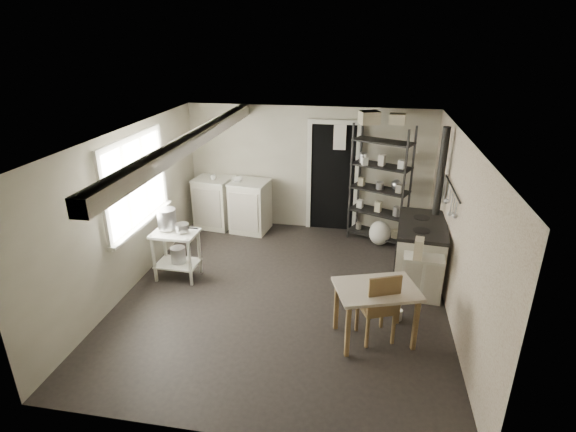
% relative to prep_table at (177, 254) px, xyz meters
% --- Properties ---
extents(floor, '(5.00, 5.00, 0.00)m').
position_rel_prep_table_xyz_m(floor, '(1.69, -0.21, -0.40)').
color(floor, black).
rests_on(floor, ground).
extents(ceiling, '(5.00, 5.00, 0.00)m').
position_rel_prep_table_xyz_m(ceiling, '(1.69, -0.21, 1.90)').
color(ceiling, silver).
rests_on(ceiling, wall_back).
extents(wall_back, '(4.50, 0.02, 2.30)m').
position_rel_prep_table_xyz_m(wall_back, '(1.69, 2.29, 0.75)').
color(wall_back, '#B0AB96').
rests_on(wall_back, ground).
extents(wall_front, '(4.50, 0.02, 2.30)m').
position_rel_prep_table_xyz_m(wall_front, '(1.69, -2.71, 0.75)').
color(wall_front, '#B0AB96').
rests_on(wall_front, ground).
extents(wall_left, '(0.02, 5.00, 2.30)m').
position_rel_prep_table_xyz_m(wall_left, '(-0.56, -0.21, 0.75)').
color(wall_left, '#B0AB96').
rests_on(wall_left, ground).
extents(wall_right, '(0.02, 5.00, 2.30)m').
position_rel_prep_table_xyz_m(wall_right, '(3.94, -0.21, 0.75)').
color(wall_right, '#B0AB96').
rests_on(wall_right, ground).
extents(window, '(0.12, 1.76, 1.28)m').
position_rel_prep_table_xyz_m(window, '(-0.53, -0.01, 1.10)').
color(window, silver).
rests_on(window, wall_left).
extents(doorway, '(0.96, 0.10, 2.08)m').
position_rel_prep_table_xyz_m(doorway, '(2.14, 2.26, 0.60)').
color(doorway, silver).
rests_on(doorway, ground).
extents(ceiling_beam, '(0.18, 5.00, 0.18)m').
position_rel_prep_table_xyz_m(ceiling_beam, '(0.49, -0.21, 1.80)').
color(ceiling_beam, silver).
rests_on(ceiling_beam, ceiling).
extents(wallpaper_panel, '(0.01, 5.00, 2.30)m').
position_rel_prep_table_xyz_m(wallpaper_panel, '(3.93, -0.21, 0.75)').
color(wallpaper_panel, beige).
rests_on(wallpaper_panel, wall_right).
extents(utensil_rail, '(0.06, 1.20, 0.44)m').
position_rel_prep_table_xyz_m(utensil_rail, '(3.88, 0.39, 1.15)').
color(utensil_rail, silver).
rests_on(utensil_rail, wall_right).
extents(prep_table, '(0.67, 0.48, 0.75)m').
position_rel_prep_table_xyz_m(prep_table, '(0.00, 0.00, 0.00)').
color(prep_table, silver).
rests_on(prep_table, ground).
extents(stockpot, '(0.30, 0.30, 0.30)m').
position_rel_prep_table_xyz_m(stockpot, '(-0.13, 0.06, 0.54)').
color(stockpot, silver).
rests_on(stockpot, prep_table).
extents(saucepan, '(0.24, 0.24, 0.11)m').
position_rel_prep_table_xyz_m(saucepan, '(0.13, -0.01, 0.45)').
color(saucepan, silver).
rests_on(saucepan, prep_table).
extents(bucket, '(0.23, 0.23, 0.24)m').
position_rel_prep_table_xyz_m(bucket, '(0.02, -0.00, -0.02)').
color(bucket, silver).
rests_on(bucket, prep_table).
extents(base_cabinets, '(1.54, 0.82, 0.97)m').
position_rel_prep_table_xyz_m(base_cabinets, '(0.28, 1.97, 0.06)').
color(base_cabinets, beige).
rests_on(base_cabinets, ground).
extents(mixing_bowl, '(0.37, 0.37, 0.07)m').
position_rel_prep_table_xyz_m(mixing_bowl, '(0.41, 1.91, 0.56)').
color(mixing_bowl, white).
rests_on(mixing_bowl, base_cabinets).
extents(counter_cup, '(0.14, 0.14, 0.09)m').
position_rel_prep_table_xyz_m(counter_cup, '(-0.04, 1.91, 0.56)').
color(counter_cup, white).
rests_on(counter_cup, base_cabinets).
extents(shelf_rack, '(1.07, 0.76, 2.10)m').
position_rel_prep_table_xyz_m(shelf_rack, '(2.99, 1.87, 0.55)').
color(shelf_rack, black).
rests_on(shelf_rack, ground).
extents(shelf_jar, '(0.12, 0.12, 0.21)m').
position_rel_prep_table_xyz_m(shelf_jar, '(2.70, 1.84, 0.98)').
color(shelf_jar, white).
rests_on(shelf_jar, shelf_rack).
extents(storage_box_a, '(0.38, 0.35, 0.21)m').
position_rel_prep_table_xyz_m(storage_box_a, '(2.73, 1.85, 1.61)').
color(storage_box_a, beige).
rests_on(storage_box_a, shelf_rack).
extents(storage_box_b, '(0.28, 0.27, 0.16)m').
position_rel_prep_table_xyz_m(storage_box_b, '(3.18, 1.92, 1.59)').
color(storage_box_b, beige).
rests_on(storage_box_b, shelf_rack).
extents(stove, '(0.79, 1.28, 0.95)m').
position_rel_prep_table_xyz_m(stove, '(3.59, 0.49, 0.04)').
color(stove, beige).
rests_on(stove, ground).
extents(stovepipe, '(0.15, 0.15, 1.51)m').
position_rel_prep_table_xyz_m(stovepipe, '(3.81, 0.90, 1.19)').
color(stovepipe, black).
rests_on(stovepipe, stove).
extents(side_ledge, '(0.54, 0.31, 0.80)m').
position_rel_prep_table_xyz_m(side_ledge, '(3.55, -0.26, 0.03)').
color(side_ledge, silver).
rests_on(side_ledge, ground).
extents(oats_box, '(0.14, 0.20, 0.27)m').
position_rel_prep_table_xyz_m(oats_box, '(3.46, -0.30, 0.61)').
color(oats_box, beige).
rests_on(oats_box, side_ledge).
extents(work_table, '(1.11, 0.93, 0.72)m').
position_rel_prep_table_xyz_m(work_table, '(2.94, -1.00, -0.02)').
color(work_table, beige).
rests_on(work_table, ground).
extents(table_cup, '(0.14, 0.14, 0.10)m').
position_rel_prep_table_xyz_m(table_cup, '(3.10, -1.05, 0.41)').
color(table_cup, white).
rests_on(table_cup, work_table).
extents(chair, '(0.52, 0.53, 0.95)m').
position_rel_prep_table_xyz_m(chair, '(2.96, -0.97, 0.08)').
color(chair, brown).
rests_on(chair, ground).
extents(flour_sack, '(0.38, 0.32, 0.45)m').
position_rel_prep_table_xyz_m(flour_sack, '(3.05, 1.70, -0.16)').
color(flour_sack, silver).
rests_on(flour_sack, ground).
extents(floor_crock, '(0.15, 0.15, 0.14)m').
position_rel_prep_table_xyz_m(floor_crock, '(3.27, -0.54, -0.33)').
color(floor_crock, white).
rests_on(floor_crock, ground).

